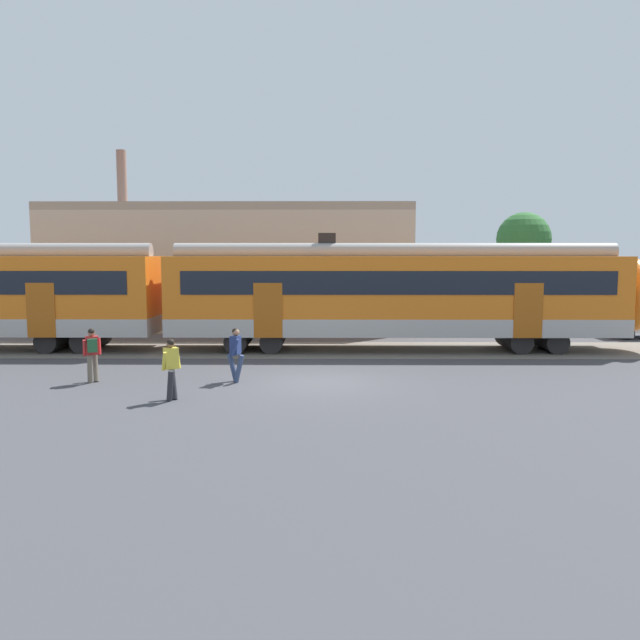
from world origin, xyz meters
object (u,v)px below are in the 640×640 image
at_px(commuter_train, 183,295).
at_px(pedestrian_yellow, 171,365).
at_px(pedestrian_red, 92,350).
at_px(pedestrian_navy, 236,351).

relative_size(commuter_train, pedestrian_yellow, 22.83).
bearing_deg(commuter_train, pedestrian_yellow, -79.39).
height_order(pedestrian_red, pedestrian_navy, same).
relative_size(commuter_train, pedestrian_navy, 22.83).
xyz_separation_m(pedestrian_red, pedestrian_navy, (4.33, 0.13, -0.03)).
bearing_deg(pedestrian_yellow, pedestrian_red, 142.38).
bearing_deg(pedestrian_red, commuter_train, 78.66).
height_order(commuter_train, pedestrian_navy, commuter_train).
height_order(pedestrian_red, pedestrian_yellow, same).
bearing_deg(pedestrian_yellow, commuter_train, 100.61).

